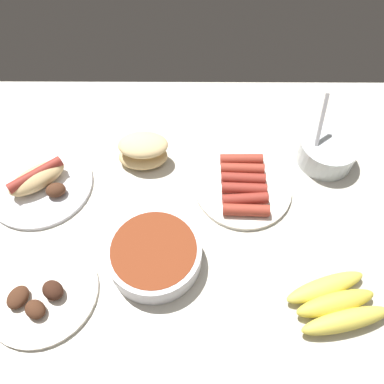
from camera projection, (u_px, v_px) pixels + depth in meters
The scene contains 8 objects.
ground_plane at pixel (176, 221), 86.21cm from camera, with size 120.00×90.00×3.00cm, color beige.
bowl_coleslaw at pixel (327, 151), 91.63cm from camera, with size 13.25×13.25×15.82cm.
bread_stack at pixel (143, 151), 91.25cm from camera, with size 11.98×8.38×7.20cm.
bowl_chili at pixel (154, 254), 76.85cm from camera, with size 18.70×18.70×5.16cm.
plate_hotdog_assembled at pixel (40, 182), 88.27cm from camera, with size 23.60×23.60×5.61cm.
banana_bunch at pixel (336, 304), 72.04cm from camera, with size 19.40×14.51×3.93cm.
plate_sausages at pixel (243, 186), 88.24cm from camera, with size 21.98×21.98×3.56cm.
plate_grilled_meat at pixel (41, 293), 74.30cm from camera, with size 21.49×21.49×4.06cm.
Camera 1 is at (-3.73, 44.18, 72.79)cm, focal length 36.50 mm.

